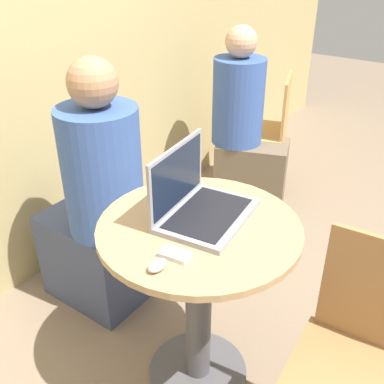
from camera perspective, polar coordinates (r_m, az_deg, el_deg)
name	(u,v)px	position (r m, az deg, el deg)	size (l,w,h in m)	color
ground_plane	(198,372)	(2.03, 0.75, -21.86)	(12.00, 12.00, 0.00)	#7F6B56
round_table	(199,277)	(1.66, 0.87, -10.76)	(0.70, 0.70, 0.74)	#4C4C51
laptop	(199,203)	(1.55, 0.84, -1.42)	(0.39, 0.31, 0.25)	gray
cell_phone	(175,254)	(1.38, -2.19, -7.93)	(0.07, 0.10, 0.02)	silver
computer_mouse	(157,265)	(1.33, -4.42, -9.28)	(0.07, 0.04, 0.03)	#B2B2B7
chair_empty	(361,370)	(1.55, 20.63, -20.44)	(0.43, 0.43, 0.85)	#9E7042
person_seated	(98,212)	(2.08, -11.84, -2.56)	(0.34, 0.53, 1.21)	#3D4766
chair_background	(264,132)	(3.14, 9.15, 7.59)	(0.52, 0.52, 0.82)	tan
person_background	(245,136)	(2.92, 6.76, 7.11)	(0.45, 0.53, 1.16)	brown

